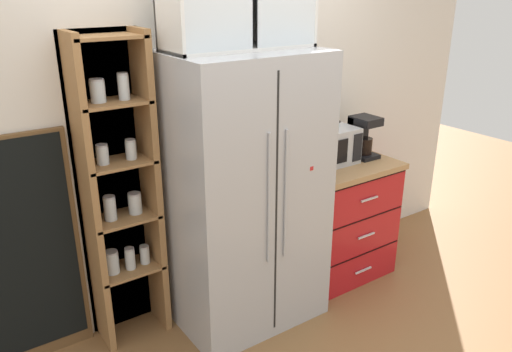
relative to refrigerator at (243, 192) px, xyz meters
name	(u,v)px	position (x,y,z in m)	size (l,w,h in m)	color
ground_plane	(245,309)	(0.00, 0.00, -0.88)	(10.60, 10.60, 0.00)	olive
wall_back_cream	(210,119)	(0.00, 0.40, 0.39)	(4.91, 0.10, 2.55)	silver
refrigerator	(243,192)	(0.00, 0.00, 0.00)	(0.92, 0.71, 1.76)	#B7BABF
pantry_shelf_column	(118,190)	(-0.71, 0.28, 0.09)	(0.45, 0.29, 1.90)	brown
counter_cabinet	(336,217)	(0.87, 0.04, -0.43)	(0.77, 0.64, 0.90)	red
microwave	(324,146)	(0.76, 0.09, 0.15)	(0.44, 0.33, 0.26)	#B7BABF
coffee_maker	(362,136)	(1.09, 0.05, 0.17)	(0.17, 0.20, 0.31)	black
mug_charcoal	(337,154)	(0.88, 0.08, 0.07)	(0.11, 0.07, 0.10)	#2D2D33
mug_navy	(342,157)	(0.88, 0.03, 0.06)	(0.11, 0.08, 0.09)	navy
bottle_green	(335,144)	(0.87, 0.10, 0.14)	(0.07, 0.07, 0.28)	#285B33
bottle_clear	(337,143)	(0.87, 0.08, 0.15)	(0.07, 0.07, 0.30)	silver
chalkboard_menu	(26,253)	(-1.25, 0.32, -0.18)	(0.60, 0.04, 1.39)	brown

